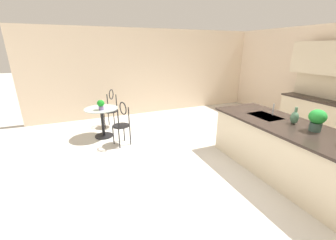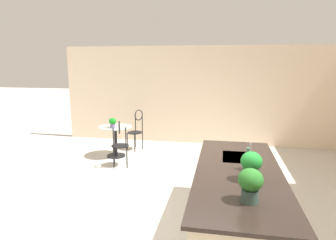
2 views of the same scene
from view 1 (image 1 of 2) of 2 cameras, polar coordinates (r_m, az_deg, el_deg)
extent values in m
plane|color=beige|center=(4.00, 17.00, -14.11)|extent=(40.00, 40.00, 0.00)
cube|color=beige|center=(7.18, -4.11, 12.79)|extent=(0.12, 7.80, 2.70)
cube|color=beige|center=(4.18, 29.38, -7.47)|extent=(2.70, 0.96, 0.88)
cube|color=#2D231E|center=(4.02, 30.43, -1.56)|extent=(2.80, 1.06, 0.04)
cube|color=#B2B5BA|center=(4.34, 24.83, 0.82)|extent=(0.56, 0.40, 0.03)
cube|color=beige|center=(6.43, 37.77, -0.32)|extent=(2.40, 0.60, 0.88)
cube|color=#2D231E|center=(6.32, 38.61, 3.62)|extent=(2.44, 0.64, 0.04)
cylinder|color=black|center=(5.58, -16.94, -4.11)|extent=(0.44, 0.44, 0.03)
cylinder|color=black|center=(5.45, -17.31, -0.61)|extent=(0.07, 0.07, 0.69)
cylinder|color=#B2C6C1|center=(5.35, -17.68, 2.98)|extent=(0.80, 0.80, 0.01)
cylinder|color=black|center=(5.01, -14.61, -3.95)|extent=(0.03, 0.03, 0.45)
cylinder|color=black|center=(5.13, -11.83, -3.19)|extent=(0.03, 0.03, 0.45)
cylinder|color=black|center=(4.78, -13.08, -4.98)|extent=(0.03, 0.03, 0.45)
cylinder|color=black|center=(4.90, -10.21, -4.15)|extent=(0.03, 0.03, 0.45)
cylinder|color=black|center=(4.87, -12.63, -1.51)|extent=(0.48, 0.48, 0.02)
cylinder|color=black|center=(4.62, -13.33, 0.12)|extent=(0.03, 0.03, 0.45)
cylinder|color=black|center=(4.73, -10.57, 0.79)|extent=(0.03, 0.03, 0.45)
torus|color=black|center=(4.61, -12.12, 3.11)|extent=(0.28, 0.11, 0.28)
cylinder|color=black|center=(5.94, -14.36, -0.26)|extent=(0.03, 0.03, 0.45)
cylinder|color=black|center=(6.05, -16.83, -0.15)|extent=(0.03, 0.03, 0.45)
cylinder|color=black|center=(6.19, -13.43, 0.59)|extent=(0.03, 0.03, 0.45)
cylinder|color=black|center=(6.29, -15.82, 0.69)|extent=(0.03, 0.03, 0.45)
cylinder|color=black|center=(6.05, -15.30, 2.33)|extent=(0.52, 0.52, 0.02)
cylinder|color=black|center=(6.08, -13.81, 4.65)|extent=(0.03, 0.03, 0.45)
cylinder|color=black|center=(6.18, -16.07, 4.68)|extent=(0.03, 0.03, 0.45)
torus|color=black|center=(6.08, -15.13, 6.72)|extent=(0.26, 0.16, 0.28)
cylinder|color=#B2B5BA|center=(4.44, 26.64, 2.62)|extent=(0.02, 0.02, 0.22)
cylinder|color=#7A669E|center=(5.20, -17.67, 3.14)|extent=(0.11, 0.11, 0.09)
ellipsoid|color=#1A8F23|center=(5.17, -17.80, 4.36)|extent=(0.17, 0.17, 0.15)
cylinder|color=#385147|center=(3.93, 35.07, -1.52)|extent=(0.16, 0.16, 0.13)
ellipsoid|color=green|center=(3.89, 35.53, 0.75)|extent=(0.24, 0.24, 0.22)
ellipsoid|color=#4C7A5B|center=(4.09, 31.09, 0.51)|extent=(0.13, 0.13, 0.21)
cylinder|color=#4C7A5B|center=(4.06, 31.43, 2.44)|extent=(0.04, 0.04, 0.08)
camera|label=2|loc=(3.21, 93.29, 0.81)|focal=31.46mm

